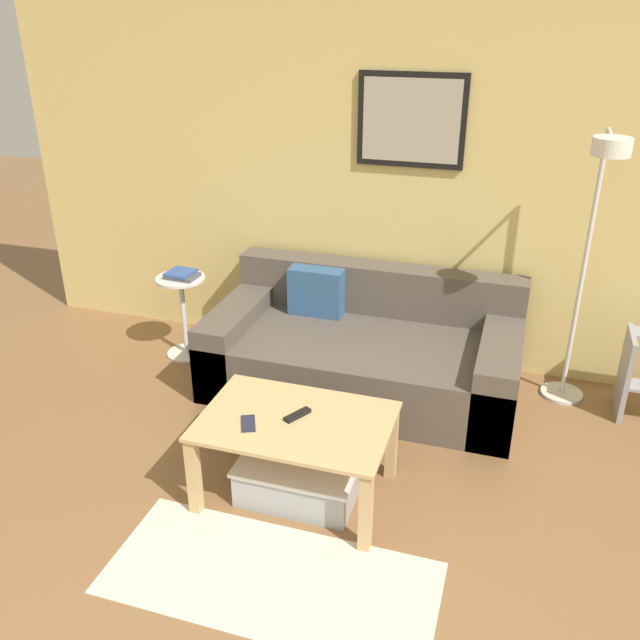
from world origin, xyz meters
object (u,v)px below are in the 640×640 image
Objects in this scene: remote_control at (297,415)px; book_stack at (182,275)px; floor_lamp at (592,237)px; storage_bin at (298,480)px; side_table at (183,309)px; couch at (364,351)px; coffee_table at (296,433)px; cell_phone at (248,423)px.

book_stack is at bearing 165.78° from remote_control.
remote_control is at bearing -137.46° from floor_lamp.
book_stack reaches higher than storage_bin.
storage_bin is 2.79× the size of book_stack.
storage_bin is 1.77m from side_table.
coffee_table is (-0.06, -1.15, 0.12)m from couch.
side_table is at bearing 178.58° from couch.
floor_lamp reaches higher than book_stack.
storage_bin is 0.41m from cell_phone.
cell_phone is (-0.26, -1.26, 0.20)m from couch.
storage_bin is 1.02× the size of side_table.
floor_lamp reaches higher than coffee_table.
remote_control is (-0.06, -1.13, 0.20)m from couch.
floor_lamp is 11.99× the size of cell_phone.
cell_phone is at bearing -138.61° from floor_lamp.
floor_lamp is at bearing 3.27° from couch.
remote_control is (-0.02, 0.06, 0.35)m from storage_bin.
cell_phone is at bearing -117.97° from remote_control.
storage_bin is at bearing -43.93° from side_table.
storage_bin is at bearing -91.78° from couch.
couch is at bearing 53.80° from cell_phone.
couch is 2.06× the size of coffee_table.
cell_phone is at bearing -101.70° from couch.
coffee_table is 4.34× the size of book_stack.
cell_phone is (-1.51, -1.33, -0.67)m from floor_lamp.
cell_phone is at bearing -162.11° from storage_bin.
book_stack is 1.43× the size of remote_control.
side_table reaches higher than coffee_table.
couch is at bearing 87.19° from coffee_table.
couch is 13.74× the size of cell_phone.
remote_control is at bearing -43.22° from book_stack.
floor_lamp reaches higher than side_table.
storage_bin is 0.35m from remote_control.
couch reaches higher than storage_bin.
book_stack is at bearing 178.52° from couch.
remote_control is 1.07× the size of cell_phone.
remote_control reaches higher than cell_phone.
side_table is 1.66m from cell_phone.
storage_bin is (-0.04, -1.19, -0.14)m from couch.
floor_lamp is (1.29, 1.26, 1.01)m from storage_bin.
storage_bin is 2.06m from floor_lamp.
side_table is at bearing 136.42° from coffee_table.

